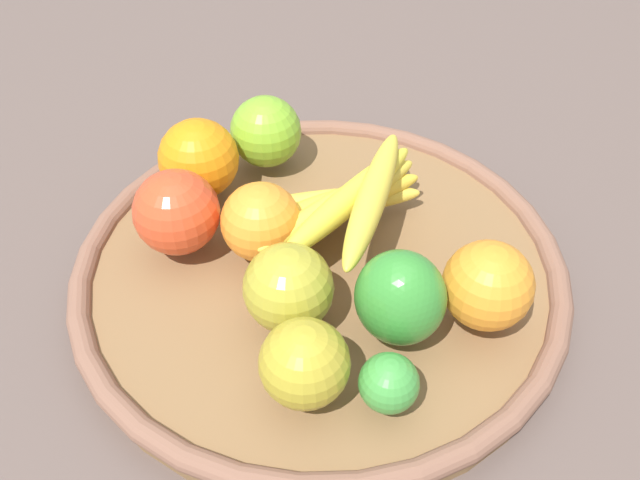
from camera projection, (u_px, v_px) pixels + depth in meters
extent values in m
plane|color=brown|center=(320.00, 282.00, 0.65)|extent=(2.40, 2.40, 0.00)
cylinder|color=brown|center=(320.00, 273.00, 0.64)|extent=(0.45, 0.45, 0.03)
torus|color=brown|center=(320.00, 263.00, 0.63)|extent=(0.46, 0.46, 0.02)
sphere|color=green|center=(389.00, 383.00, 0.49)|extent=(0.05, 0.05, 0.05)
sphere|color=#A89E2E|center=(288.00, 288.00, 0.54)|extent=(0.09, 0.09, 0.07)
ellipsoid|color=yellow|center=(326.00, 203.00, 0.65)|extent=(0.10, 0.18, 0.03)
ellipsoid|color=yellow|center=(331.00, 204.00, 0.64)|extent=(0.14, 0.16, 0.03)
ellipsoid|color=yellow|center=(340.00, 203.00, 0.62)|extent=(0.17, 0.13, 0.03)
ellipsoid|color=yellow|center=(349.00, 199.00, 0.60)|extent=(0.18, 0.10, 0.03)
ellipsoid|color=yellow|center=(373.00, 196.00, 0.59)|extent=(0.19, 0.03, 0.03)
sphere|color=#7BB52B|center=(266.00, 132.00, 0.70)|extent=(0.10, 0.10, 0.07)
sphere|color=orange|center=(488.00, 285.00, 0.54)|extent=(0.10, 0.10, 0.07)
sphere|color=#DC4624|center=(177.00, 212.00, 0.61)|extent=(0.10, 0.10, 0.08)
sphere|color=#AF9D2B|center=(305.00, 363.00, 0.49)|extent=(0.08, 0.08, 0.07)
sphere|color=orange|center=(199.00, 159.00, 0.66)|extent=(0.10, 0.10, 0.08)
ellipsoid|color=#368B31|center=(400.00, 298.00, 0.53)|extent=(0.08, 0.08, 0.08)
sphere|color=orange|center=(261.00, 222.00, 0.60)|extent=(0.09, 0.09, 0.07)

